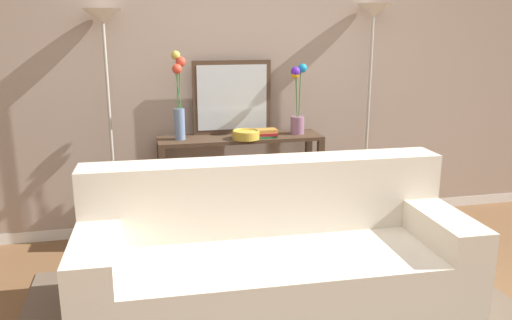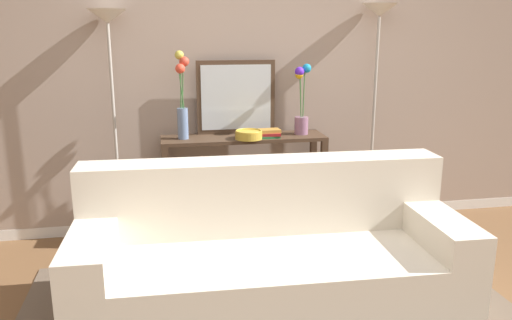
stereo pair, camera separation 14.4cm
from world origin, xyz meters
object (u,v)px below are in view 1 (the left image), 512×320
floor_lamp_right (371,54)px  book_row_under_console (199,232)px  vase_short_flowers (298,105)px  couch (273,261)px  console_table (241,169)px  book_stack (266,133)px  vase_tall_flowers (179,99)px  wall_mirror (232,97)px  floor_lamp_left (106,63)px  fruit_bowl (246,135)px

floor_lamp_right → book_row_under_console: bearing=-177.3°
floor_lamp_right → vase_short_flowers: bearing=-174.3°
couch → book_row_under_console: (-0.31, 1.18, -0.26)m
console_table → book_stack: book_stack is taller
couch → console_table: 1.21m
floor_lamp_right → book_stack: size_ratio=9.54×
console_table → vase_tall_flowers: bearing=-179.8°
floor_lamp_right → wall_mirror: floor_lamp_right is taller
floor_lamp_left → book_row_under_console: size_ratio=5.13×
console_table → wall_mirror: 0.57m
couch → floor_lamp_left: (-0.95, 1.25, 1.10)m
floor_lamp_right → floor_lamp_left: bearing=180.0°
fruit_bowl → book_stack: 0.17m
vase_short_flowers → book_stack: (-0.28, -0.08, -0.20)m
console_table → floor_lamp_right: floor_lamp_right is taller
console_table → vase_tall_flowers: 0.74m
floor_lamp_right → book_row_under_console: size_ratio=5.30×
vase_short_flowers → fruit_bowl: (-0.45, -0.11, -0.20)m
floor_lamp_right → book_stack: (-0.93, -0.15, -0.59)m
floor_lamp_right → book_stack: floor_lamp_right is taller
floor_lamp_left → vase_short_flowers: (1.46, -0.06, -0.35)m
console_table → wall_mirror: wall_mirror is taller
wall_mirror → vase_tall_flowers: bearing=-161.9°
couch → wall_mirror: size_ratio=3.58×
book_stack → book_row_under_console: size_ratio=0.56×
console_table → floor_lamp_right: bearing=3.5°
vase_tall_flowers → fruit_bowl: size_ratio=3.18×
floor_lamp_right → fruit_bowl: 1.25m
floor_lamp_right → wall_mirror: size_ratio=2.94×
book_stack → console_table: bearing=157.4°
floor_lamp_right → vase_short_flowers: 0.76m
vase_short_flowers → floor_lamp_left: bearing=177.5°
floor_lamp_right → book_stack: 1.11m
vase_tall_flowers → fruit_bowl: bearing=-11.6°
floor_lamp_left → wall_mirror: 1.00m
floor_lamp_left → vase_tall_flowers: 0.59m
couch → floor_lamp_right: 2.05m
couch → fruit_bowl: fruit_bowl is taller
couch → vase_short_flowers: bearing=66.7°
floor_lamp_right → fruit_bowl: floor_lamp_right is taller
couch → vase_tall_flowers: (-0.43, 1.18, 0.83)m
vase_short_flowers → book_stack: size_ratio=2.88×
wall_mirror → vase_tall_flowers: vase_tall_flowers is taller
book_stack → book_row_under_console: 0.97m
floor_lamp_left → vase_tall_flowers: (0.52, -0.07, -0.27)m
floor_lamp_right → wall_mirror: (-1.15, 0.07, -0.33)m
couch → console_table: bearing=88.0°
vase_short_flowers → fruit_bowl: size_ratio=2.67×
console_table → book_stack: size_ratio=6.66×
floor_lamp_right → vase_short_flowers: floor_lamp_right is taller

